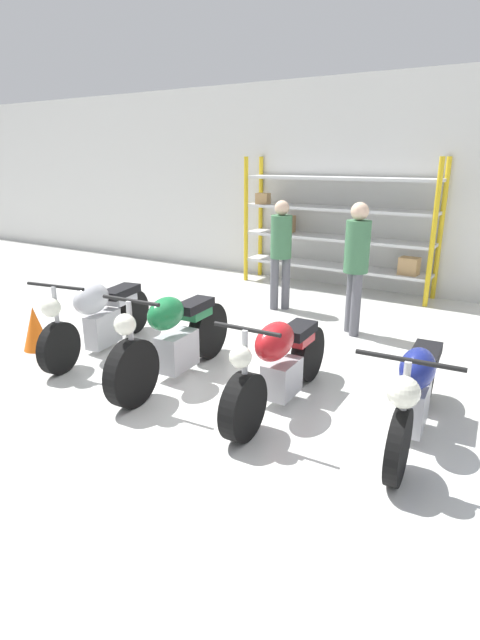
{
  "coord_description": "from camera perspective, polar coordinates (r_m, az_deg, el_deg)",
  "views": [
    {
      "loc": [
        2.56,
        -3.68,
        2.27
      ],
      "look_at": [
        0.0,
        0.4,
        0.7
      ],
      "focal_mm": 28.0,
      "sensor_mm": 36.0,
      "label": 1
    }
  ],
  "objects": [
    {
      "name": "ground_plane",
      "position": [
        5.02,
        -2.45,
        -8.82
      ],
      "size": [
        30.0,
        30.0,
        0.0
      ],
      "primitive_type": "plane",
      "color": "silver"
    },
    {
      "name": "back_wall",
      "position": [
        9.12,
        16.27,
        14.41
      ],
      "size": [
        30.0,
        0.08,
        3.6
      ],
      "color": "silver",
      "rests_on": "ground_plane"
    },
    {
      "name": "shelving_rack",
      "position": [
        9.05,
        10.86,
        10.61
      ],
      "size": [
        3.46,
        0.63,
        2.29
      ],
      "color": "gold",
      "rests_on": "ground_plane"
    },
    {
      "name": "motorcycle_silver",
      "position": [
        6.27,
        -15.85,
        0.59
      ],
      "size": [
        0.75,
        2.03,
        0.99
      ],
      "rotation": [
        0.0,
        0.0,
        -1.39
      ],
      "color": "black",
      "rests_on": "ground_plane"
    },
    {
      "name": "motorcycle_green",
      "position": [
        5.3,
        -7.61,
        -2.14
      ],
      "size": [
        0.64,
        2.05,
        1.05
      ],
      "rotation": [
        0.0,
        0.0,
        -1.5
      ],
      "color": "black",
      "rests_on": "ground_plane"
    },
    {
      "name": "motorcycle_red",
      "position": [
        4.7,
        4.51,
        -5.02
      ],
      "size": [
        0.6,
        1.97,
        0.98
      ],
      "rotation": [
        0.0,
        0.0,
        -1.54
      ],
      "color": "black",
      "rests_on": "ground_plane"
    },
    {
      "name": "motorcycle_blue",
      "position": [
        4.39,
        19.46,
        -7.64
      ],
      "size": [
        0.74,
        1.97,
        0.96
      ],
      "rotation": [
        0.0,
        0.0,
        -1.49
      ],
      "color": "black",
      "rests_on": "ground_plane"
    },
    {
      "name": "person_browsing",
      "position": [
        7.68,
        4.71,
        8.36
      ],
      "size": [
        0.45,
        0.45,
        1.67
      ],
      "rotation": [
        0.0,
        0.0,
        2.26
      ],
      "color": "#595960",
      "rests_on": "ground_plane"
    },
    {
      "name": "person_near_rack",
      "position": [
        6.68,
        13.17,
        6.89
      ],
      "size": [
        0.45,
        0.45,
        1.74
      ],
      "rotation": [
        0.0,
        0.0,
        3.87
      ],
      "color": "#595960",
      "rests_on": "ground_plane"
    },
    {
      "name": "traffic_cone",
      "position": [
        6.63,
        -22.39,
        -0.87
      ],
      "size": [
        0.32,
        0.32,
        0.55
      ],
      "color": "orange",
      "rests_on": "ground_plane"
    }
  ]
}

